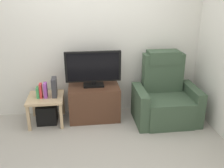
% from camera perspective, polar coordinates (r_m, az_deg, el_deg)
% --- Properties ---
extents(ground_plane, '(6.40, 6.40, 0.00)m').
position_cam_1_polar(ground_plane, '(3.59, -4.23, -13.63)').
color(ground_plane, '#9E998E').
extents(wall_back, '(6.40, 0.06, 2.60)m').
position_cam_1_polar(wall_back, '(4.15, -5.62, 10.67)').
color(wall_back, silver).
rests_on(wall_back, ground).
extents(tv_stand, '(0.80, 0.50, 0.55)m').
position_cam_1_polar(tv_stand, '(4.17, -3.97, -4.04)').
color(tv_stand, '#4C2D1E').
rests_on(tv_stand, ground).
extents(television, '(0.86, 0.20, 0.56)m').
position_cam_1_polar(television, '(3.98, -4.19, 3.54)').
color(television, black).
rests_on(television, tv_stand).
extents(recliner_armchair, '(0.98, 0.78, 1.08)m').
position_cam_1_polar(recliner_armchair, '(4.17, 11.66, -2.98)').
color(recliner_armchair, '#384C38').
rests_on(recliner_armchair, ground).
extents(side_table, '(0.54, 0.54, 0.44)m').
position_cam_1_polar(side_table, '(4.12, -14.45, -3.58)').
color(side_table, tan).
rests_on(side_table, ground).
extents(subwoofer_box, '(0.30, 0.30, 0.30)m').
position_cam_1_polar(subwoofer_box, '(4.21, -14.19, -6.28)').
color(subwoofer_box, black).
rests_on(subwoofer_box, ground).
extents(book_leftmost, '(0.04, 0.11, 0.17)m').
position_cam_1_polar(book_leftmost, '(4.06, -16.08, -1.77)').
color(book_leftmost, '#388C4C').
rests_on(book_leftmost, side_table).
extents(book_middle, '(0.04, 0.11, 0.22)m').
position_cam_1_polar(book_middle, '(4.04, -15.49, -1.42)').
color(book_middle, red).
rests_on(book_middle, side_table).
extents(book_rightmost, '(0.05, 0.13, 0.23)m').
position_cam_1_polar(book_rightmost, '(4.03, -14.54, -1.34)').
color(book_rightmost, purple).
rests_on(book_rightmost, side_table).
extents(game_console, '(0.07, 0.20, 0.29)m').
position_cam_1_polar(game_console, '(4.03, -12.67, -0.67)').
color(game_console, '#333338').
rests_on(game_console, side_table).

